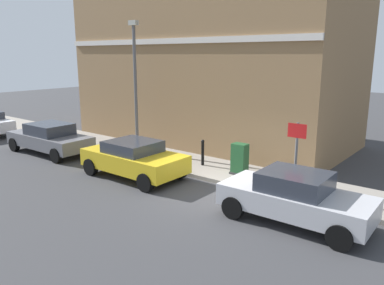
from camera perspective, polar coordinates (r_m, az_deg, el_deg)
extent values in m
plane|color=#38383A|center=(12.65, 3.78, -7.63)|extent=(80.00, 80.00, 0.00)
cube|color=gray|center=(17.84, -8.52, -1.34)|extent=(2.44, 30.00, 0.15)
cube|color=olive|center=(20.03, 3.22, 12.08)|extent=(6.76, 13.75, 8.27)
cube|color=silver|center=(17.36, -3.51, 14.91)|extent=(0.12, 13.75, 0.24)
cube|color=#B7B7BC|center=(10.72, 15.14, -8.44)|extent=(1.73, 4.02, 0.60)
cube|color=#2D333D|center=(10.55, 15.13, -5.68)|extent=(1.50, 1.76, 0.52)
cylinder|color=black|center=(10.77, 6.18, -9.65)|extent=(0.23, 0.64, 0.64)
cylinder|color=black|center=(12.05, 10.14, -7.26)|extent=(0.23, 0.64, 0.64)
cylinder|color=black|center=(9.73, 21.25, -13.08)|extent=(0.23, 0.64, 0.64)
cylinder|color=black|center=(11.13, 23.63, -9.94)|extent=(0.23, 0.64, 0.64)
cube|color=gold|center=(14.27, -8.66, -2.65)|extent=(1.85, 4.01, 0.64)
cube|color=#2D333D|center=(14.17, -8.85, -0.62)|extent=(1.62, 1.78, 0.43)
cylinder|color=black|center=(14.90, -14.90, -3.54)|extent=(0.22, 0.64, 0.64)
cylinder|color=black|center=(15.95, -9.92, -2.21)|extent=(0.22, 0.64, 0.64)
cylinder|color=black|center=(12.78, -6.99, -5.96)|extent=(0.22, 0.64, 0.64)
cylinder|color=black|center=(13.99, -1.92, -4.18)|extent=(0.22, 0.64, 0.64)
cube|color=slate|center=(18.72, -20.52, 0.32)|extent=(1.83, 4.49, 0.58)
cube|color=#2D333D|center=(18.57, -20.54, 1.88)|extent=(1.56, 1.98, 0.52)
cylinder|color=black|center=(19.81, -25.04, -0.27)|extent=(0.24, 0.65, 0.64)
cylinder|color=black|center=(20.59, -21.10, 0.55)|extent=(0.24, 0.65, 0.64)
cylinder|color=black|center=(16.98, -19.66, -1.85)|extent=(0.24, 0.65, 0.64)
cylinder|color=black|center=(17.89, -15.35, -0.82)|extent=(0.24, 0.65, 0.64)
cylinder|color=black|center=(23.50, -25.41, 1.61)|extent=(0.24, 0.65, 0.64)
cube|color=#1E4C28|center=(14.07, 7.14, -2.46)|extent=(0.40, 0.55, 1.15)
cube|color=#333333|center=(14.22, 7.08, -4.54)|extent=(0.46, 0.61, 0.08)
cylinder|color=black|center=(15.13, 1.61, -1.65)|extent=(0.12, 0.12, 0.95)
sphere|color=black|center=(15.01, 1.62, 0.18)|extent=(0.14, 0.14, 0.14)
cylinder|color=#59595B|center=(12.22, 15.26, -2.42)|extent=(0.08, 0.08, 2.30)
cube|color=white|center=(12.00, 15.47, 1.71)|extent=(0.03, 0.56, 0.40)
cube|color=red|center=(11.98, 15.44, 1.70)|extent=(0.01, 0.60, 0.44)
cylinder|color=#59595B|center=(17.12, -8.43, 7.66)|extent=(0.14, 0.14, 5.50)
cube|color=#A5A599|center=(17.10, -8.76, 17.28)|extent=(0.20, 0.44, 0.20)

